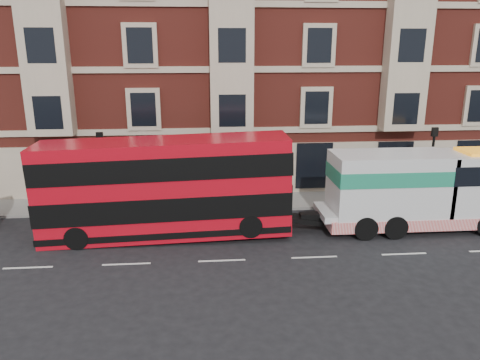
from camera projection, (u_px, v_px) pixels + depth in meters
name	position (u px, v px, depth m)	size (l,w,h in m)	color
ground	(222.00, 261.00, 19.87)	(120.00, 120.00, 0.00)	black
sidewalk	(216.00, 202.00, 27.03)	(90.00, 3.00, 0.15)	slate
victorian_terrace	(218.00, 26.00, 31.48)	(45.00, 12.00, 20.40)	maroon
lamp_post_west	(102.00, 166.00, 24.59)	(0.35, 0.15, 4.35)	black
lamp_post_east	(432.00, 160.00, 26.02)	(0.35, 0.15, 4.35)	black
double_decker_bus	(165.00, 187.00, 21.76)	(11.57, 2.66, 4.68)	red
tow_truck	(414.00, 189.00, 22.84)	(9.26, 2.74, 3.86)	silver
pedestrian	(78.00, 196.00, 24.87)	(0.68, 0.44, 1.86)	black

